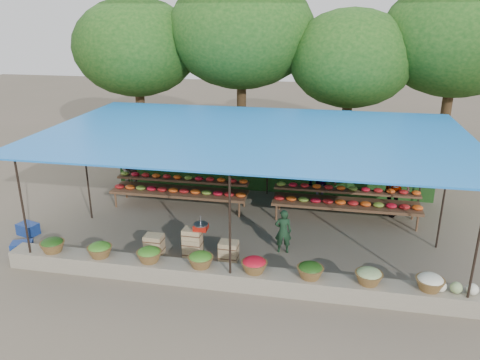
% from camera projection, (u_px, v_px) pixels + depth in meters
% --- Properties ---
extents(ground, '(60.00, 60.00, 0.00)m').
position_uv_depth(ground, '(252.00, 232.00, 12.91)').
color(ground, '#635D49').
rests_on(ground, ground).
extents(stone_curb, '(10.60, 0.55, 0.40)m').
position_uv_depth(stone_curb, '(232.00, 277.00, 10.30)').
color(stone_curb, gray).
rests_on(stone_curb, ground).
extents(stall_canopy, '(10.80, 6.60, 2.82)m').
position_uv_depth(stall_canopy, '(254.00, 137.00, 12.06)').
color(stall_canopy, black).
rests_on(stall_canopy, ground).
extents(produce_baskets, '(8.98, 0.58, 0.34)m').
position_uv_depth(produce_baskets, '(227.00, 262.00, 10.19)').
color(produce_baskets, brown).
rests_on(produce_baskets, stone_curb).
extents(netting_backdrop, '(10.60, 0.06, 2.50)m').
position_uv_depth(netting_backdrop, '(269.00, 156.00, 15.40)').
color(netting_backdrop, '#234C1B').
rests_on(netting_backdrop, ground).
extents(tree_row, '(16.51, 5.50, 7.12)m').
position_uv_depth(tree_row, '(295.00, 42.00, 16.85)').
color(tree_row, '#312511').
rests_on(tree_row, ground).
extents(fruit_table_left, '(4.21, 0.95, 0.93)m').
position_uv_depth(fruit_table_left, '(180.00, 188.00, 14.40)').
color(fruit_table_left, '#513320').
rests_on(fruit_table_left, ground).
extents(fruit_table_right, '(4.21, 0.95, 0.93)m').
position_uv_depth(fruit_table_right, '(346.00, 200.00, 13.50)').
color(fruit_table_right, '#513320').
rests_on(fruit_table_right, ground).
extents(crate_counter, '(2.36, 0.35, 0.77)m').
position_uv_depth(crate_counter, '(192.00, 246.00, 11.45)').
color(crate_counter, tan).
rests_on(crate_counter, ground).
extents(weighing_scale, '(0.35, 0.35, 0.37)m').
position_uv_depth(weighing_scale, '(201.00, 227.00, 11.22)').
color(weighing_scale, red).
rests_on(weighing_scale, crate_counter).
extents(vendor_seated, '(0.45, 0.33, 1.15)m').
position_uv_depth(vendor_seated, '(283.00, 231.00, 11.62)').
color(vendor_seated, '#18361F').
rests_on(vendor_seated, ground).
extents(customer_left, '(0.91, 0.79, 1.60)m').
position_uv_depth(customer_left, '(132.00, 169.00, 15.52)').
color(customer_left, slate).
rests_on(customer_left, ground).
extents(customer_mid, '(1.21, 1.14, 1.65)m').
position_uv_depth(customer_mid, '(322.00, 178.00, 14.63)').
color(customer_mid, slate).
rests_on(customer_mid, ground).
extents(customer_right, '(1.10, 1.00, 1.80)m').
position_uv_depth(customer_right, '(393.00, 186.00, 13.73)').
color(customer_right, slate).
rests_on(customer_right, ground).
extents(blue_crate_front, '(0.59, 0.51, 0.29)m').
position_uv_depth(blue_crate_front, '(22.00, 248.00, 11.71)').
color(blue_crate_front, navy).
rests_on(blue_crate_front, ground).
extents(blue_crate_back, '(0.61, 0.51, 0.32)m').
position_uv_depth(blue_crate_back, '(28.00, 229.00, 12.70)').
color(blue_crate_back, navy).
rests_on(blue_crate_back, ground).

